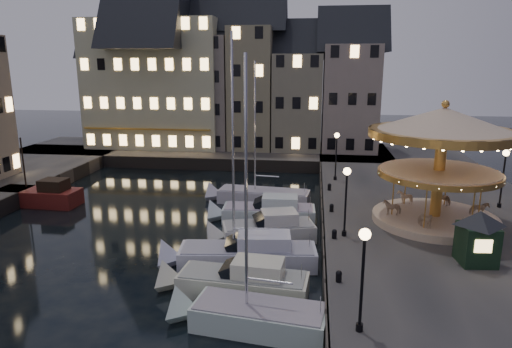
# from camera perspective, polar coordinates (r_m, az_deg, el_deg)

# --- Properties ---
(ground) EXTENTS (160.00, 160.00, 0.00)m
(ground) POSITION_cam_1_polar(r_m,az_deg,el_deg) (27.93, -4.20, -10.23)
(ground) COLOR black
(ground) RESTS_ON ground
(quay_east) EXTENTS (16.00, 56.00, 1.30)m
(quay_east) POSITION_cam_1_polar(r_m,az_deg,el_deg) (33.92, 21.99, -5.65)
(quay_east) COLOR #474442
(quay_east) RESTS_ON ground
(quay_north) EXTENTS (44.00, 12.00, 1.30)m
(quay_north) POSITION_cam_1_polar(r_m,az_deg,el_deg) (55.65, -6.58, 2.58)
(quay_north) COLOR #474442
(quay_north) RESTS_ON ground
(quaywall_e) EXTENTS (0.15, 44.00, 1.30)m
(quaywall_e) POSITION_cam_1_polar(r_m,az_deg,el_deg) (32.78, 8.29, -5.43)
(quaywall_e) COLOR #47423A
(quaywall_e) RESTS_ON ground
(quaywall_n) EXTENTS (48.00, 0.15, 1.30)m
(quaywall_n) POSITION_cam_1_polar(r_m,az_deg,el_deg) (49.48, -5.98, 1.19)
(quaywall_n) COLOR #47423A
(quaywall_n) RESTS_ON ground
(streetlamp_a) EXTENTS (0.44, 0.44, 4.17)m
(streetlamp_a) POSITION_cam_1_polar(r_m,az_deg,el_deg) (17.69, 13.24, -11.07)
(streetlamp_a) COLOR black
(streetlamp_a) RESTS_ON quay_east
(streetlamp_b) EXTENTS (0.44, 0.44, 4.17)m
(streetlamp_b) POSITION_cam_1_polar(r_m,az_deg,el_deg) (27.07, 11.20, -2.21)
(streetlamp_b) COLOR black
(streetlamp_b) RESTS_ON quay_east
(streetlamp_c) EXTENTS (0.44, 0.44, 4.17)m
(streetlamp_c) POSITION_cam_1_polar(r_m,az_deg,el_deg) (40.21, 10.01, 3.04)
(streetlamp_c) COLOR black
(streetlamp_c) RESTS_ON quay_east
(streetlamp_d) EXTENTS (0.44, 0.44, 4.17)m
(streetlamp_d) POSITION_cam_1_polar(r_m,az_deg,el_deg) (36.29, 28.57, 0.41)
(streetlamp_d) COLOR black
(streetlamp_d) RESTS_ON quay_east
(bollard_a) EXTENTS (0.30, 0.30, 0.57)m
(bollard_a) POSITION_cam_1_polar(r_m,az_deg,el_deg) (22.27, 10.31, -12.40)
(bollard_a) COLOR black
(bollard_a) RESTS_ON quay_east
(bollard_b) EXTENTS (0.30, 0.30, 0.57)m
(bollard_b) POSITION_cam_1_polar(r_m,az_deg,el_deg) (27.31, 9.77, -7.34)
(bollard_b) COLOR black
(bollard_b) RESTS_ON quay_east
(bollard_c) EXTENTS (0.30, 0.30, 0.57)m
(bollard_c) POSITION_cam_1_polar(r_m,az_deg,el_deg) (32.03, 9.43, -4.14)
(bollard_c) COLOR black
(bollard_c) RESTS_ON quay_east
(bollard_d) EXTENTS (0.30, 0.30, 0.57)m
(bollard_d) POSITION_cam_1_polar(r_m,az_deg,el_deg) (37.30, 9.16, -1.56)
(bollard_d) COLOR black
(bollard_d) RESTS_ON quay_east
(townhouse_na) EXTENTS (5.50, 8.00, 12.80)m
(townhouse_na) POSITION_cam_1_polar(r_m,az_deg,el_deg) (60.41, -17.12, 9.77)
(townhouse_na) COLOR gray
(townhouse_na) RESTS_ON quay_north
(townhouse_nb) EXTENTS (6.16, 8.00, 13.80)m
(townhouse_nb) POSITION_cam_1_polar(r_m,az_deg,el_deg) (58.36, -12.19, 10.43)
(townhouse_nb) COLOR gray
(townhouse_nb) RESTS_ON quay_north
(townhouse_nc) EXTENTS (6.82, 8.00, 14.80)m
(townhouse_nc) POSITION_cam_1_polar(r_m,az_deg,el_deg) (56.62, -6.32, 11.07)
(townhouse_nc) COLOR gray
(townhouse_nc) RESTS_ON quay_north
(townhouse_nd) EXTENTS (5.50, 8.00, 15.80)m
(townhouse_nd) POSITION_cam_1_polar(r_m,az_deg,el_deg) (55.53, -0.43, 11.62)
(townhouse_nd) COLOR gray
(townhouse_nd) RESTS_ON quay_north
(townhouse_ne) EXTENTS (6.16, 8.00, 12.80)m
(townhouse_ne) POSITION_cam_1_polar(r_m,az_deg,el_deg) (55.14, 5.28, 9.98)
(townhouse_ne) COLOR gray
(townhouse_ne) RESTS_ON quay_north
(townhouse_nf) EXTENTS (6.82, 8.00, 13.80)m
(townhouse_nf) POSITION_cam_1_polar(r_m,az_deg,el_deg) (55.22, 11.68, 10.29)
(townhouse_nf) COLOR gray
(townhouse_nf) RESTS_ON quay_north
(hotel_corner) EXTENTS (17.60, 9.00, 16.80)m
(hotel_corner) POSITION_cam_1_polar(r_m,az_deg,el_deg) (58.28, -12.21, 11.91)
(hotel_corner) COLOR beige
(hotel_corner) RESTS_ON quay_north
(motorboat_a) EXTENTS (6.95, 3.07, 11.46)m
(motorboat_a) POSITION_cam_1_polar(r_m,az_deg,el_deg) (20.90, -1.15, -17.36)
(motorboat_a) COLOR silver
(motorboat_a) RESTS_ON ground
(motorboat_b) EXTENTS (7.55, 2.68, 2.15)m
(motorboat_b) POSITION_cam_1_polar(r_m,az_deg,el_deg) (23.44, -2.65, -13.41)
(motorboat_b) COLOR beige
(motorboat_b) RESTS_ON ground
(motorboat_c) EXTENTS (8.89, 3.18, 11.75)m
(motorboat_c) POSITION_cam_1_polar(r_m,az_deg,el_deg) (26.43, -1.92, -10.04)
(motorboat_c) COLOR silver
(motorboat_c) RESTS_ON ground
(motorboat_d) EXTENTS (7.04, 3.93, 2.15)m
(motorboat_d) POSITION_cam_1_polar(r_m,az_deg,el_deg) (30.00, 0.78, -7.15)
(motorboat_d) COLOR silver
(motorboat_d) RESTS_ON ground
(motorboat_e) EXTENTS (7.76, 2.52, 2.15)m
(motorboat_e) POSITION_cam_1_polar(r_m,az_deg,el_deg) (33.49, 0.91, -4.88)
(motorboat_e) COLOR silver
(motorboat_e) RESTS_ON ground
(motorboat_f) EXTENTS (8.57, 3.03, 11.32)m
(motorboat_f) POSITION_cam_1_polar(r_m,az_deg,el_deg) (37.89, 0.12, -2.83)
(motorboat_f) COLOR silver
(motorboat_f) RESTS_ON ground
(red_fishing_boat) EXTENTS (6.86, 2.62, 5.73)m
(red_fishing_boat) POSITION_cam_1_polar(r_m,az_deg,el_deg) (41.27, -25.37, -2.57)
(red_fishing_boat) COLOR maroon
(red_fishing_boat) RESTS_ON ground
(carousel) EXTENTS (8.95, 8.95, 7.83)m
(carousel) POSITION_cam_1_polar(r_m,az_deg,el_deg) (30.54, 22.22, 3.54)
(carousel) COLOR #D2B491
(carousel) RESTS_ON quay_east
(ticket_kiosk) EXTENTS (2.72, 2.72, 3.19)m
(ticket_kiosk) POSITION_cam_1_polar(r_m,az_deg,el_deg) (25.79, 26.08, -6.10)
(ticket_kiosk) COLOR black
(ticket_kiosk) RESTS_ON quay_east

